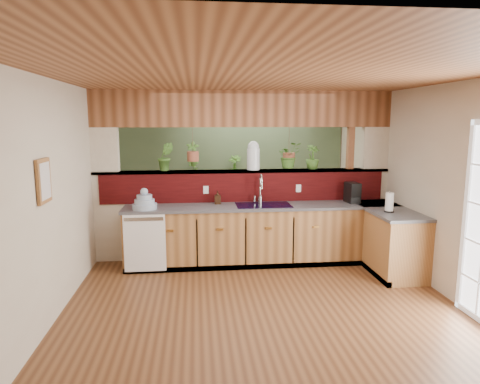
{
  "coord_description": "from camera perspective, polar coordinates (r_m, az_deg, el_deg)",
  "views": [
    {
      "loc": [
        -0.75,
        -5.24,
        2.15
      ],
      "look_at": [
        -0.13,
        0.7,
        1.15
      ],
      "focal_mm": 32.0,
      "sensor_mm": 36.0,
      "label": 1
    }
  ],
  "objects": [
    {
      "name": "navy_sink",
      "position": [
        6.43,
        3.13,
        -2.43
      ],
      "size": [
        0.82,
        0.5,
        0.18
      ],
      "color": "black",
      "rests_on": "countertop"
    },
    {
      "name": "floor_plant",
      "position": [
        8.43,
        8.55,
        -2.83
      ],
      "size": [
        0.83,
        0.78,
        0.73
      ],
      "primitive_type": "imported",
      "rotation": [
        0.0,
        0.0,
        -0.41
      ],
      "color": "#376021",
      "rests_on": "ground"
    },
    {
      "name": "coffee_maker",
      "position": [
        6.79,
        14.78,
        -0.2
      ],
      "size": [
        0.17,
        0.28,
        0.31
      ],
      "rotation": [
        0.0,
        0.0,
        0.11
      ],
      "color": "black",
      "rests_on": "countertop"
    },
    {
      "name": "countertop",
      "position": [
        6.53,
        8.36,
        -5.69
      ],
      "size": [
        4.14,
        1.52,
        0.9
      ],
      "color": "brown",
      "rests_on": "ground"
    },
    {
      "name": "dishwasher",
      "position": [
        6.18,
        -12.58,
        -6.63
      ],
      "size": [
        0.58,
        0.03,
        0.82
      ],
      "color": "white",
      "rests_on": "ground"
    },
    {
      "name": "wall_front",
      "position": [
        2.07,
        16.45,
        -15.07
      ],
      "size": [
        4.6,
        0.02,
        2.6
      ],
      "primitive_type": "cube",
      "color": "beige",
      "rests_on": "ground"
    },
    {
      "name": "wall_back",
      "position": [
        8.81,
        -1.04,
        3.97
      ],
      "size": [
        4.6,
        0.02,
        2.6
      ],
      "primitive_type": "cube",
      "color": "beige",
      "rests_on": "ground"
    },
    {
      "name": "paper_towel",
      "position": [
        6.25,
        19.3,
        -1.36
      ],
      "size": [
        0.13,
        0.13,
        0.29
      ],
      "color": "black",
      "rests_on": "countertop"
    },
    {
      "name": "shelf_plant_a",
      "position": [
        8.54,
        -6.24,
        3.03
      ],
      "size": [
        0.24,
        0.19,
        0.41
      ],
      "primitive_type": "imported",
      "rotation": [
        0.0,
        0.0,
        -0.23
      ],
      "color": "#376021",
      "rests_on": "shelving_console"
    },
    {
      "name": "wall_right",
      "position": [
        6.12,
        24.02,
        0.7
      ],
      "size": [
        0.02,
        7.0,
        2.6
      ],
      "primitive_type": "cube",
      "color": "beige",
      "rests_on": "ground"
    },
    {
      "name": "shelf_plant_b",
      "position": [
        8.57,
        -0.7,
        3.33
      ],
      "size": [
        0.33,
        0.33,
        0.47
      ],
      "primitive_type": "imported",
      "rotation": [
        0.0,
        0.0,
        -0.29
      ],
      "color": "#376021",
      "rests_on": "shelving_console"
    },
    {
      "name": "glass_jar",
      "position": [
        6.67,
        1.78,
        4.89
      ],
      "size": [
        0.2,
        0.2,
        0.45
      ],
      "color": "silver",
      "rests_on": "pass_through_ledge"
    },
    {
      "name": "hanging_plant_a",
      "position": [
        6.6,
        -6.32,
        6.12
      ],
      "size": [
        0.2,
        0.18,
        0.52
      ],
      "color": "brown",
      "rests_on": "header_beam"
    },
    {
      "name": "soap_dispenser",
      "position": [
        6.48,
        -3.0,
        -0.72
      ],
      "size": [
        0.09,
        0.09,
        0.2
      ],
      "primitive_type": "imported",
      "rotation": [
        0.0,
        0.0,
        -0.01
      ],
      "color": "#352013",
      "rests_on": "countertop"
    },
    {
      "name": "hanging_plant_b",
      "position": [
        6.76,
        6.55,
        6.37
      ],
      "size": [
        0.44,
        0.41,
        0.56
      ],
      "color": "brown",
      "rests_on": "header_beam"
    },
    {
      "name": "faucet",
      "position": [
        6.52,
        2.73,
        0.61
      ],
      "size": [
        0.19,
        0.2,
        0.45
      ],
      "color": "#B7B7B2",
      "rests_on": "countertop"
    },
    {
      "name": "ground",
      "position": [
        5.71,
        2.09,
        -12.61
      ],
      "size": [
        4.6,
        7.0,
        0.01
      ],
      "primitive_type": "cube",
      "color": "brown",
      "rests_on": "ground"
    },
    {
      "name": "wall_left",
      "position": [
        5.53,
        -22.16,
        -0.04
      ],
      "size": [
        0.02,
        7.0,
        2.6
      ],
      "primitive_type": "cube",
      "color": "beige",
      "rests_on": "ground"
    },
    {
      "name": "shelving_console",
      "position": [
        8.65,
        -3.4,
        -1.5
      ],
      "size": [
        1.51,
        0.89,
        0.98
      ],
      "primitive_type": "cube",
      "rotation": [
        0.0,
        0.0,
        0.36
      ],
      "color": "black",
      "rests_on": "ground"
    },
    {
      "name": "sage_backwall",
      "position": [
        8.79,
        -1.03,
        3.96
      ],
      "size": [
        4.55,
        0.02,
        2.55
      ],
      "primitive_type": "cube",
      "color": "#4E6444",
      "rests_on": "ground"
    },
    {
      "name": "pass_through_ledge",
      "position": [
        6.67,
        0.54,
        2.8
      ],
      "size": [
        4.6,
        0.21,
        0.04
      ],
      "primitive_type": "cube",
      "color": "brown",
      "rests_on": "ground"
    },
    {
      "name": "header_beam",
      "position": [
        6.63,
        0.56,
        11.02
      ],
      "size": [
        4.6,
        0.15,
        0.55
      ],
      "primitive_type": "cube",
      "color": "brown",
      "rests_on": "ground"
    },
    {
      "name": "pass_through_partition",
      "position": [
        6.7,
        0.79,
        1.28
      ],
      "size": [
        4.6,
        0.21,
        2.6
      ],
      "color": "beige",
      "rests_on": "ground"
    },
    {
      "name": "ledge_plant_right",
      "position": [
        6.86,
        9.64,
        4.62
      ],
      "size": [
        0.27,
        0.27,
        0.38
      ],
      "primitive_type": "imported",
      "rotation": [
        0.0,
        0.0,
        0.35
      ],
      "color": "#376021",
      "rests_on": "pass_through_ledge"
    },
    {
      "name": "framed_print",
      "position": [
        4.73,
        -24.68,
        1.35
      ],
      "size": [
        0.04,
        0.35,
        0.45
      ],
      "color": "brown",
      "rests_on": "wall_left"
    },
    {
      "name": "dish_stack",
      "position": [
        6.24,
        -12.61,
        -1.38
      ],
      "size": [
        0.35,
        0.35,
        0.31
      ],
      "color": "#90A2BA",
      "rests_on": "countertop"
    },
    {
      "name": "ledge_plant_left",
      "position": [
        6.62,
        -9.89,
        4.66
      ],
      "size": [
        0.26,
        0.22,
        0.43
      ],
      "primitive_type": "imported",
      "rotation": [
        0.0,
        0.0,
        0.13
      ],
      "color": "#376021",
      "rests_on": "pass_through_ledge"
    },
    {
      "name": "ceiling",
      "position": [
        5.31,
        2.27,
        14.37
      ],
      "size": [
        4.6,
        7.0,
        0.01
      ],
      "primitive_type": "cube",
      "color": "brown",
      "rests_on": "ground"
    }
  ]
}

